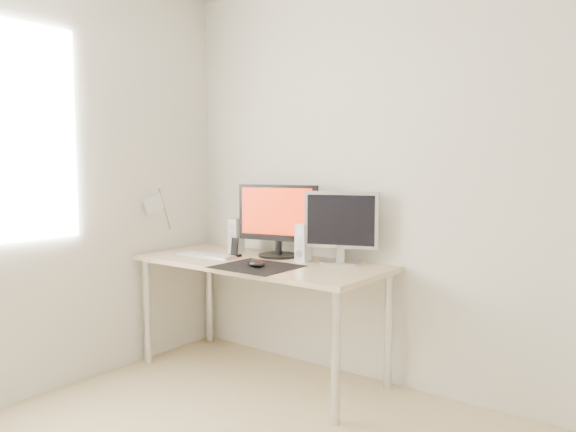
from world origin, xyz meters
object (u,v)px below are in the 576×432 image
Objects in this scene: speaker_right at (303,243)px; keyboard at (206,255)px; desk at (260,273)px; main_monitor at (278,218)px; second_monitor at (341,224)px; phone_dock at (235,251)px; speaker_left at (236,236)px; mouse at (256,264)px.

keyboard is (-0.61, -0.23, -0.11)m from speaker_right.
speaker_right reaches higher than desk.
desk is 0.38m from main_monitor.
main_monitor is 0.46m from second_monitor.
speaker_left is at bearing 128.60° from phone_dock.
phone_dock is (-0.37, 0.22, 0.01)m from mouse.
speaker_left reaches higher than phone_dock.
main_monitor is at bearing 170.35° from speaker_right.
second_monitor is 0.74m from phone_dock.
keyboard is at bearing -146.03° from phone_dock.
speaker_right reaches higher than phone_dock.
phone_dock is (-0.23, -0.16, -0.22)m from main_monitor.
phone_dock is (-0.69, -0.19, -0.20)m from second_monitor.
speaker_left is at bearing -175.50° from second_monitor.
desk is 6.92× the size of speaker_left.
mouse is at bearing -36.64° from speaker_left.
desk is 0.60m from second_monitor.
main_monitor reaches higher than speaker_right.
keyboard is at bearing -101.70° from speaker_left.
phone_dock is (-0.46, -0.13, -0.08)m from speaker_right.
speaker_right is at bearing 31.88° from desk.
second_monitor reaches higher than speaker_left.
mouse is 0.60m from speaker_left.
main_monitor reaches higher than desk.
main_monitor reaches higher than mouse.
second_monitor reaches higher than desk.
main_monitor is 0.27m from speaker_right.
main_monitor is 1.29× the size of keyboard.
speaker_right is (0.23, -0.04, -0.14)m from main_monitor.
mouse is 0.57m from second_monitor.
desk is 0.40m from keyboard.
mouse is 0.43m from phone_dock.
second_monitor reaches higher than speaker_right.
second_monitor is at bearing 15.89° from phone_dock.
second_monitor is 1.03× the size of keyboard.
main_monitor reaches higher than phone_dock.
speaker_left and speaker_right have the same top height.
phone_dock is (0.16, 0.10, 0.03)m from keyboard.
second_monitor is (0.32, 0.42, 0.22)m from mouse.
main_monitor is at bearing 110.40° from mouse.
phone_dock reaches higher than keyboard.
speaker_left reaches higher than keyboard.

